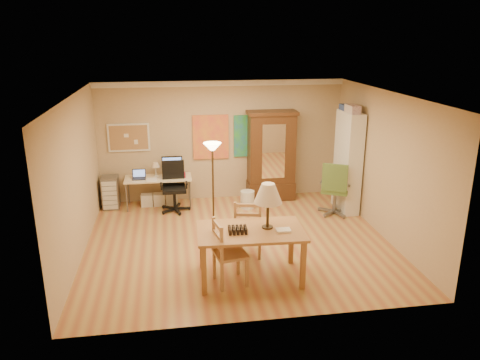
{
  "coord_description": "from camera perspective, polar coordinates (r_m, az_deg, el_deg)",
  "views": [
    {
      "loc": [
        -1.17,
        -7.81,
        3.69
      ],
      "look_at": [
        0.08,
        0.3,
        1.1
      ],
      "focal_mm": 35.0,
      "sensor_mm": 36.0,
      "label": 1
    }
  ],
  "objects": [
    {
      "name": "corkboard",
      "position": [
        10.55,
        -13.4,
        5.06
      ],
      "size": [
        0.9,
        0.04,
        0.62
      ],
      "primitive_type": "cube",
      "color": "tan",
      "rests_on": "floor"
    },
    {
      "name": "art_panel_right",
      "position": [
        10.68,
        1.25,
        5.41
      ],
      "size": [
        0.75,
        0.04,
        0.95
      ],
      "primitive_type": "cube",
      "color": "teal",
      "rests_on": "floor"
    },
    {
      "name": "wastebin",
      "position": [
        10.26,
        0.91,
        -2.39
      ],
      "size": [
        0.31,
        0.31,
        0.39
      ],
      "primitive_type": "cylinder",
      "color": "silver",
      "rests_on": "floor"
    },
    {
      "name": "torchiere_lamp",
      "position": [
        8.48,
        -3.36,
        2.18
      ],
      "size": [
        0.33,
        0.33,
        1.81
      ],
      "color": "#43311A",
      "rests_on": "floor"
    },
    {
      "name": "armoire",
      "position": [
        10.68,
        3.82,
        2.27
      ],
      "size": [
        1.11,
        0.53,
        2.04
      ],
      "color": "#3B1C10",
      "rests_on": "floor"
    },
    {
      "name": "ladder_chair_back",
      "position": [
        8.03,
        0.94,
        -6.03
      ],
      "size": [
        0.55,
        0.54,
        1.03
      ],
      "color": "#A66E4C",
      "rests_on": "floor"
    },
    {
      "name": "floor",
      "position": [
        8.72,
        -0.23,
        -7.52
      ],
      "size": [
        5.5,
        5.5,
        0.0
      ],
      "primitive_type": "plane",
      "color": "#A8623B",
      "rests_on": "ground"
    },
    {
      "name": "ladder_chair_left",
      "position": [
        7.16,
        -1.46,
        -9.05
      ],
      "size": [
        0.54,
        0.56,
        1.04
      ],
      "color": "#A66E4C",
      "rests_on": "floor"
    },
    {
      "name": "crown_molding",
      "position": [
        10.39,
        -2.3,
        11.71
      ],
      "size": [
        5.5,
        0.08,
        0.12
      ],
      "primitive_type": "cube",
      "color": "white",
      "rests_on": "floor"
    },
    {
      "name": "drawer_cart",
      "position": [
        10.61,
        -15.49,
        -1.45
      ],
      "size": [
        0.36,
        0.43,
        0.71
      ],
      "color": "slate",
      "rests_on": "floor"
    },
    {
      "name": "dining_table",
      "position": [
        7.15,
        2.07,
        -4.87
      ],
      "size": [
        1.66,
        1.04,
        1.53
      ],
      "color": "olive",
      "rests_on": "floor"
    },
    {
      "name": "bookshelf",
      "position": [
        10.18,
        12.99,
        2.13
      ],
      "size": [
        0.32,
        0.86,
        2.14
      ],
      "color": "white",
      "rests_on": "floor"
    },
    {
      "name": "office_chair_green",
      "position": [
        10.07,
        11.44,
        -2.46
      ],
      "size": [
        0.71,
        0.72,
        1.16
      ],
      "color": "slate",
      "rests_on": "floor"
    },
    {
      "name": "computer_desk",
      "position": [
        10.5,
        -9.73,
        -1.0
      ],
      "size": [
        1.45,
        0.63,
        1.09
      ],
      "color": "beige",
      "rests_on": "floor"
    },
    {
      "name": "office_chair_black",
      "position": [
        10.19,
        -7.99,
        -2.17
      ],
      "size": [
        0.66,
        0.66,
        1.07
      ],
      "color": "black",
      "rests_on": "floor"
    },
    {
      "name": "art_panel_left",
      "position": [
        10.56,
        -3.58,
        5.24
      ],
      "size": [
        0.8,
        0.04,
        1.0
      ],
      "primitive_type": "cube",
      "color": "yellow",
      "rests_on": "floor"
    }
  ]
}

